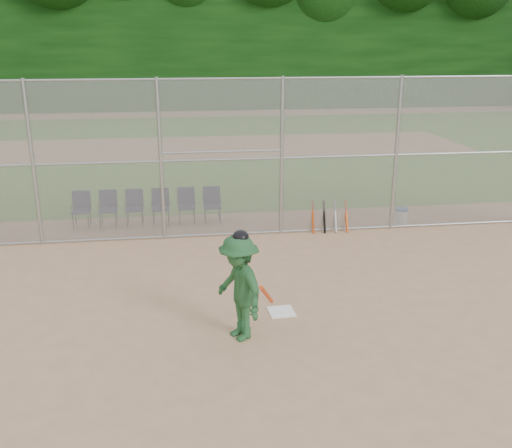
{
  "coord_description": "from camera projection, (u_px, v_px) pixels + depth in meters",
  "views": [
    {
      "loc": [
        -1.58,
        -8.89,
        4.82
      ],
      "look_at": [
        0.0,
        2.5,
        1.1
      ],
      "focal_mm": 40.0,
      "sensor_mm": 36.0,
      "label": 1
    }
  ],
  "objects": [
    {
      "name": "chair_3",
      "position": [
        161.0,
        207.0,
        15.53
      ],
      "size": [
        0.54,
        0.52,
        0.96
      ],
      "primitive_type": null,
      "color": "#111B3E",
      "rests_on": "ground"
    },
    {
      "name": "treeline",
      "position": [
        206.0,
        25.0,
        27.23
      ],
      "size": [
        81.0,
        60.0,
        11.0
      ],
      "color": "black",
      "rests_on": "ground"
    },
    {
      "name": "home_plate",
      "position": [
        281.0,
        312.0,
        10.59
      ],
      "size": [
        0.49,
        0.49,
        0.02
      ],
      "primitive_type": "cube",
      "rotation": [
        0.0,
        0.0,
        0.05
      ],
      "color": "white",
      "rests_on": "ground"
    },
    {
      "name": "water_cooler",
      "position": [
        401.0,
        216.0,
        15.58
      ],
      "size": [
        0.36,
        0.36,
        0.46
      ],
      "color": "white",
      "rests_on": "ground"
    },
    {
      "name": "batter_at_plate",
      "position": [
        239.0,
        287.0,
        9.42
      ],
      "size": [
        1.13,
        1.41,
        1.91
      ],
      "color": "#21532A",
      "rests_on": "ground"
    },
    {
      "name": "chair_5",
      "position": [
        212.0,
        205.0,
        15.72
      ],
      "size": [
        0.54,
        0.52,
        0.96
      ],
      "primitive_type": null,
      "color": "#111B3E",
      "rests_on": "ground"
    },
    {
      "name": "chair_1",
      "position": [
        108.0,
        209.0,
        15.35
      ],
      "size": [
        0.54,
        0.52,
        0.96
      ],
      "primitive_type": null,
      "color": "#111B3E",
      "rests_on": "ground"
    },
    {
      "name": "dirt_patch_far",
      "position": [
        211.0,
        146.0,
        27.03
      ],
      "size": [
        24.0,
        24.0,
        0.0
      ],
      "primitive_type": "plane",
      "color": "tan",
      "rests_on": "ground"
    },
    {
      "name": "ground",
      "position": [
        275.0,
        326.0,
        10.07
      ],
      "size": [
        100.0,
        100.0,
        0.0
      ],
      "primitive_type": "plane",
      "color": "tan",
      "rests_on": "ground"
    },
    {
      "name": "chair_0",
      "position": [
        81.0,
        210.0,
        15.25
      ],
      "size": [
        0.54,
        0.52,
        0.96
      ],
      "primitive_type": null,
      "color": "#111B3E",
      "rests_on": "ground"
    },
    {
      "name": "backstop_fence",
      "position": [
        242.0,
        156.0,
        14.15
      ],
      "size": [
        16.09,
        0.09,
        4.0
      ],
      "color": "gray",
      "rests_on": "ground"
    },
    {
      "name": "grass_strip",
      "position": [
        211.0,
        147.0,
        27.04
      ],
      "size": [
        100.0,
        100.0,
        0.0
      ],
      "primitive_type": "plane",
      "color": "#396C20",
      "rests_on": "ground"
    },
    {
      "name": "chair_4",
      "position": [
        187.0,
        206.0,
        15.62
      ],
      "size": [
        0.54,
        0.52,
        0.96
      ],
      "primitive_type": null,
      "color": "#111B3E",
      "rests_on": "ground"
    },
    {
      "name": "spare_bats",
      "position": [
        330.0,
        216.0,
        14.94
      ],
      "size": [
        0.96,
        0.37,
        0.84
      ],
      "color": "#D84C14",
      "rests_on": "ground"
    },
    {
      "name": "chair_2",
      "position": [
        134.0,
        208.0,
        15.44
      ],
      "size": [
        0.54,
        0.52,
        0.96
      ],
      "primitive_type": null,
      "color": "#111B3E",
      "rests_on": "ground"
    }
  ]
}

